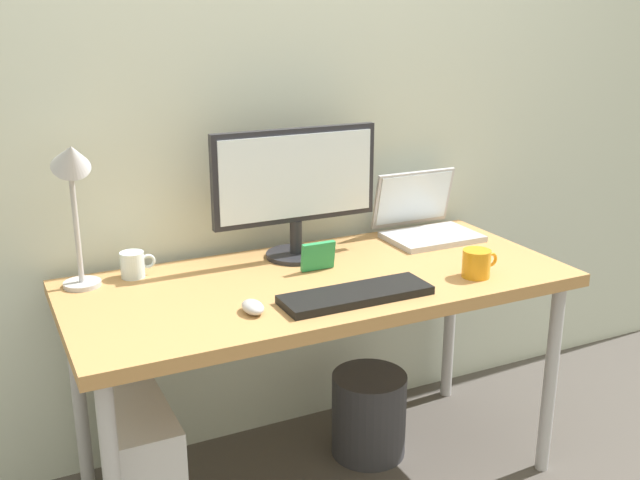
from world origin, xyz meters
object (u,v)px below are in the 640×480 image
Objects in this scene: photo_frame at (318,256)px; wastebasket at (369,414)px; desk_lamp at (73,180)px; keyboard at (356,295)px; mouse at (253,307)px; coffee_mug at (477,263)px; desk at (320,295)px; computer_tower at (142,474)px; glass_cup at (133,265)px; laptop at (424,220)px; monitor at (296,184)px.

photo_frame reaches higher than wastebasket.
desk_lamp is 1.27m from wastebasket.
mouse reaches higher than keyboard.
desk_lamp is 1.21m from coffee_mug.
desk_lamp is 1.54× the size of wastebasket.
photo_frame is (-0.41, 0.26, 0.01)m from coffee_mug.
mouse is 0.38m from photo_frame.
mouse is at bearing -149.31° from desk.
coffee_mug is at bearing -0.32° from keyboard.
coffee_mug is 0.29× the size of computer_tower.
desk is 5.12× the size of wastebasket.
mouse is at bearing -61.49° from glass_cup.
glass_cup is (-1.04, 0.03, -0.02)m from laptop.
keyboard reaches higher than desk.
computer_tower is (-0.30, 0.14, -0.53)m from mouse.
laptop is 2.91× the size of photo_frame.
mouse is (0.38, -0.38, -0.31)m from desk_lamp.
glass_cup is (-0.53, 0.45, 0.03)m from keyboard.
keyboard is at bearing -16.34° from computer_tower.
desk_lamp is 1.10× the size of computer_tower.
wastebasket is (0.51, 0.23, -0.59)m from mouse.
computer_tower is at bearing 154.65° from mouse.
monitor is 0.25m from photo_frame.
laptop is 0.76× the size of computer_tower.
computer_tower is (0.08, -0.23, -0.84)m from desk_lamp.
wastebasket is (0.81, 0.09, -0.06)m from computer_tower.
laptop is at bearing 1.97° from monitor.
glass_cup is at bearing 178.62° from laptop.
monitor is at bearing 135.43° from coffee_mug.
desk_lamp reaches higher than monitor.
wastebasket is (0.21, 0.27, -0.58)m from keyboard.
photo_frame is at bearing 7.74° from computer_tower.
keyboard is at bearing -127.62° from wastebasket.
computer_tower is at bearing 170.05° from coffee_mug.
coffee_mug is at bearing -32.41° from photo_frame.
laptop reaches higher than coffee_mug.
laptop is 0.73× the size of keyboard.
mouse is 0.81m from wastebasket.
monitor is at bearing 144.93° from wastebasket.
desk is 3.66× the size of computer_tower.
mouse is at bearing 173.71° from keyboard.
photo_frame reaches higher than coffee_mug.
monitor is 5.21× the size of glass_cup.
desk is 0.21m from keyboard.
keyboard reaches higher than wastebasket.
laptop is at bearing 23.27° from desk.
monitor reaches higher than coffee_mug.
photo_frame is 0.26× the size of computer_tower.
desk is at bearing -26.19° from glass_cup.
photo_frame is (0.02, 0.06, 0.11)m from desk.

